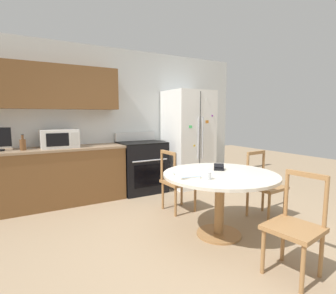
{
  "coord_description": "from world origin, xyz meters",
  "views": [
    {
      "loc": [
        -1.67,
        -2.07,
        1.41
      ],
      "look_at": [
        0.2,
        1.15,
        0.95
      ],
      "focal_mm": 28.0,
      "sensor_mm": 36.0,
      "label": 1
    }
  ],
  "objects_px": {
    "counter_bottle": "(23,144)",
    "dining_chair_far": "(177,182)",
    "microwave": "(59,139)",
    "wallet": "(219,168)",
    "candle_glass": "(207,176)",
    "refrigerator": "(188,139)",
    "dining_chair_near": "(295,227)",
    "oven_range": "(142,166)",
    "dining_chair_right": "(265,186)"
  },
  "relations": [
    {
      "from": "counter_bottle",
      "to": "wallet",
      "type": "bearing_deg",
      "value": -42.78
    },
    {
      "from": "refrigerator",
      "to": "microwave",
      "type": "height_order",
      "value": "refrigerator"
    },
    {
      "from": "wallet",
      "to": "dining_chair_right",
      "type": "bearing_deg",
      "value": -2.45
    },
    {
      "from": "refrigerator",
      "to": "oven_range",
      "type": "distance_m",
      "value": 1.08
    },
    {
      "from": "microwave",
      "to": "wallet",
      "type": "xyz_separation_m",
      "value": [
        1.54,
        -1.98,
        -0.27
      ]
    },
    {
      "from": "oven_range",
      "to": "dining_chair_right",
      "type": "bearing_deg",
      "value": -64.27
    },
    {
      "from": "refrigerator",
      "to": "candle_glass",
      "type": "bearing_deg",
      "value": -119.82
    },
    {
      "from": "oven_range",
      "to": "wallet",
      "type": "bearing_deg",
      "value": -85.55
    },
    {
      "from": "refrigerator",
      "to": "wallet",
      "type": "xyz_separation_m",
      "value": [
        -0.82,
        -1.87,
        -0.17
      ]
    },
    {
      "from": "oven_range",
      "to": "microwave",
      "type": "bearing_deg",
      "value": 178.16
    },
    {
      "from": "refrigerator",
      "to": "oven_range",
      "type": "xyz_separation_m",
      "value": [
        -0.97,
        0.07,
        -0.47
      ]
    },
    {
      "from": "counter_bottle",
      "to": "dining_chair_right",
      "type": "relative_size",
      "value": 0.26
    },
    {
      "from": "dining_chair_near",
      "to": "wallet",
      "type": "bearing_deg",
      "value": -11.26
    },
    {
      "from": "dining_chair_right",
      "to": "counter_bottle",
      "type": "bearing_deg",
      "value": -37.85
    },
    {
      "from": "oven_range",
      "to": "counter_bottle",
      "type": "height_order",
      "value": "counter_bottle"
    },
    {
      "from": "dining_chair_far",
      "to": "candle_glass",
      "type": "distance_m",
      "value": 1.16
    },
    {
      "from": "dining_chair_right",
      "to": "dining_chair_far",
      "type": "xyz_separation_m",
      "value": [
        -0.92,
        0.8,
        0.0
      ]
    },
    {
      "from": "microwave",
      "to": "counter_bottle",
      "type": "height_order",
      "value": "microwave"
    },
    {
      "from": "wallet",
      "to": "oven_range",
      "type": "bearing_deg",
      "value": 94.45
    },
    {
      "from": "refrigerator",
      "to": "counter_bottle",
      "type": "bearing_deg",
      "value": 179.56
    },
    {
      "from": "dining_chair_far",
      "to": "candle_glass",
      "type": "height_order",
      "value": "dining_chair_far"
    },
    {
      "from": "dining_chair_far",
      "to": "dining_chair_near",
      "type": "xyz_separation_m",
      "value": [
        0.06,
        -1.83,
        0.0
      ]
    },
    {
      "from": "counter_bottle",
      "to": "microwave",
      "type": "bearing_deg",
      "value": 10.46
    },
    {
      "from": "dining_chair_near",
      "to": "candle_glass",
      "type": "bearing_deg",
      "value": 17.3
    },
    {
      "from": "microwave",
      "to": "candle_glass",
      "type": "xyz_separation_m",
      "value": [
        1.11,
        -2.29,
        -0.26
      ]
    },
    {
      "from": "dining_chair_right",
      "to": "oven_range",
      "type": "bearing_deg",
      "value": -68.01
    },
    {
      "from": "candle_glass",
      "to": "counter_bottle",
      "type": "bearing_deg",
      "value": 126.44
    },
    {
      "from": "oven_range",
      "to": "candle_glass",
      "type": "relative_size",
      "value": 13.49
    },
    {
      "from": "refrigerator",
      "to": "candle_glass",
      "type": "height_order",
      "value": "refrigerator"
    },
    {
      "from": "counter_bottle",
      "to": "wallet",
      "type": "height_order",
      "value": "counter_bottle"
    },
    {
      "from": "dining_chair_far",
      "to": "dining_chair_near",
      "type": "relative_size",
      "value": 1.0
    },
    {
      "from": "dining_chair_right",
      "to": "wallet",
      "type": "xyz_separation_m",
      "value": [
        -0.8,
        0.03,
        0.34
      ]
    },
    {
      "from": "microwave",
      "to": "candle_glass",
      "type": "relative_size",
      "value": 6.81
    },
    {
      "from": "wallet",
      "to": "dining_chair_near",
      "type": "bearing_deg",
      "value": -92.94
    },
    {
      "from": "refrigerator",
      "to": "dining_chair_near",
      "type": "height_order",
      "value": "refrigerator"
    },
    {
      "from": "counter_bottle",
      "to": "dining_chair_right",
      "type": "height_order",
      "value": "counter_bottle"
    },
    {
      "from": "candle_glass",
      "to": "microwave",
      "type": "bearing_deg",
      "value": 115.96
    },
    {
      "from": "microwave",
      "to": "wallet",
      "type": "relative_size",
      "value": 3.13
    },
    {
      "from": "oven_range",
      "to": "dining_chair_near",
      "type": "relative_size",
      "value": 1.2
    },
    {
      "from": "counter_bottle",
      "to": "candle_glass",
      "type": "relative_size",
      "value": 2.9
    },
    {
      "from": "dining_chair_near",
      "to": "candle_glass",
      "type": "height_order",
      "value": "dining_chair_near"
    },
    {
      "from": "oven_range",
      "to": "dining_chair_right",
      "type": "distance_m",
      "value": 2.19
    },
    {
      "from": "counter_bottle",
      "to": "dining_chair_far",
      "type": "height_order",
      "value": "counter_bottle"
    },
    {
      "from": "microwave",
      "to": "dining_chair_near",
      "type": "bearing_deg",
      "value": -64.12
    },
    {
      "from": "counter_bottle",
      "to": "dining_chair_right",
      "type": "distance_m",
      "value": 3.47
    },
    {
      "from": "microwave",
      "to": "dining_chair_near",
      "type": "distance_m",
      "value": 3.45
    },
    {
      "from": "oven_range",
      "to": "dining_chair_near",
      "type": "bearing_deg",
      "value": -88.17
    },
    {
      "from": "dining_chair_near",
      "to": "microwave",
      "type": "bearing_deg",
      "value": 17.56
    },
    {
      "from": "microwave",
      "to": "dining_chair_right",
      "type": "xyz_separation_m",
      "value": [
        2.33,
        -2.02,
        -0.61
      ]
    },
    {
      "from": "candle_glass",
      "to": "dining_chair_far",
      "type": "bearing_deg",
      "value": 74.21
    }
  ]
}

